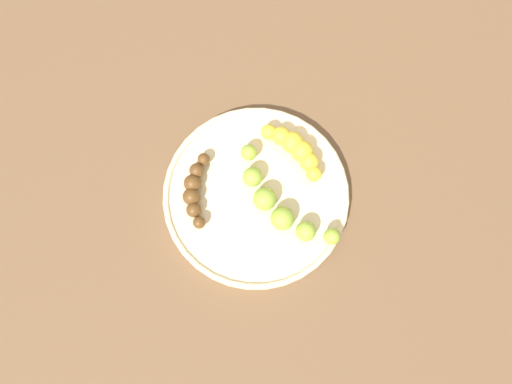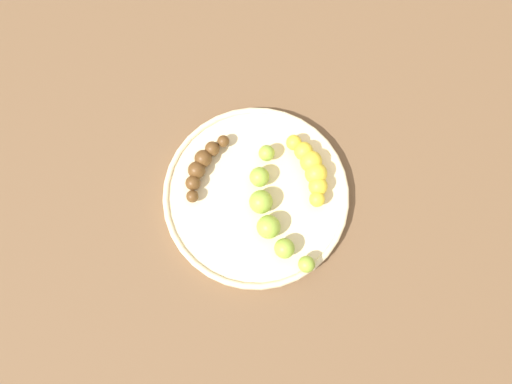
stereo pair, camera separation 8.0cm
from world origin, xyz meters
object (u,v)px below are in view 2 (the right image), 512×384
(banana_yellow, at_px, (311,168))
(fruit_bowl, at_px, (256,196))
(banana_green, at_px, (270,213))
(banana_overripe, at_px, (202,165))

(banana_yellow, bearing_deg, fruit_bowl, -176.54)
(banana_yellow, bearing_deg, banana_green, -152.78)
(fruit_bowl, relative_size, banana_green, 1.42)
(banana_overripe, bearing_deg, banana_green, 171.89)
(banana_green, bearing_deg, banana_overripe, -54.22)
(banana_green, xyz_separation_m, banana_yellow, (-0.09, -0.03, -0.00))
(banana_green, bearing_deg, fruit_bowl, -74.17)
(fruit_bowl, relative_size, banana_yellow, 2.42)
(banana_green, height_order, banana_yellow, banana_green)
(banana_yellow, xyz_separation_m, banana_overripe, (0.15, -0.08, -0.00))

